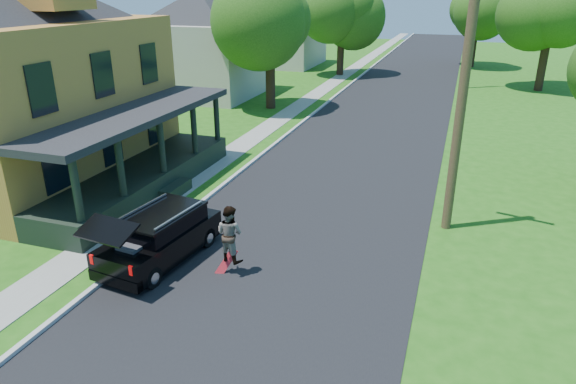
% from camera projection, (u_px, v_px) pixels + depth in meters
% --- Properties ---
extents(ground, '(140.00, 140.00, 0.00)m').
position_uv_depth(ground, '(243.00, 309.00, 12.64)').
color(ground, '#1F5711').
rests_on(ground, ground).
extents(street, '(8.00, 120.00, 0.02)m').
position_uv_depth(street, '(378.00, 121.00, 30.21)').
color(street, black).
rests_on(street, ground).
extents(curb, '(0.15, 120.00, 0.12)m').
position_uv_depth(curb, '(312.00, 116.00, 31.41)').
color(curb, '#AEAEA8').
rests_on(curb, ground).
extents(sidewalk, '(1.30, 120.00, 0.03)m').
position_uv_depth(sidewalk, '(288.00, 114.00, 31.87)').
color(sidewalk, gray).
rests_on(sidewalk, ground).
extents(front_walk, '(6.50, 1.20, 0.03)m').
position_uv_depth(front_walk, '(86.00, 183.00, 20.73)').
color(front_walk, gray).
rests_on(front_walk, ground).
extents(neighbor_house_mid, '(12.78, 12.78, 8.30)m').
position_uv_depth(neighbor_house_mid, '(200.00, 34.00, 36.16)').
color(neighbor_house_mid, beige).
rests_on(neighbor_house_mid, ground).
extents(neighbor_house_far, '(12.78, 12.78, 8.30)m').
position_uv_depth(neighbor_house_far, '(277.00, 21.00, 50.21)').
color(neighbor_house_far, beige).
rests_on(neighbor_house_far, ground).
extents(black_suv, '(2.10, 4.39, 1.97)m').
position_uv_depth(black_suv, '(160.00, 237.00, 14.62)').
color(black_suv, black).
rests_on(black_suv, ground).
extents(skateboarder, '(0.90, 0.78, 1.60)m').
position_uv_depth(skateboarder, '(230.00, 234.00, 13.80)').
color(skateboarder, black).
rests_on(skateboarder, ground).
extents(skateboard, '(0.58, 0.40, 0.81)m').
position_uv_depth(skateboard, '(227.00, 263.00, 14.16)').
color(skateboard, '#B70F18').
rests_on(skateboard, ground).
extents(tree_left_mid, '(6.20, 6.19, 8.59)m').
position_uv_depth(tree_left_mid, '(269.00, 19.00, 31.41)').
color(tree_left_mid, black).
rests_on(tree_left_mid, ground).
extents(tree_left_far, '(6.33, 6.41, 8.59)m').
position_uv_depth(tree_left_far, '(342.00, 8.00, 43.62)').
color(tree_left_far, black).
rests_on(tree_left_far, ground).
extents(tree_right_mid, '(7.18, 6.95, 9.62)m').
position_uv_depth(tree_right_mid, '(553.00, 3.00, 36.63)').
color(tree_right_mid, black).
rests_on(tree_right_mid, ground).
extents(tree_right_far, '(6.75, 6.99, 8.84)m').
position_uv_depth(tree_right_far, '(479.00, 2.00, 47.97)').
color(tree_right_far, black).
rests_on(tree_right_far, ground).
extents(utility_pole_near, '(1.80, 0.58, 9.19)m').
position_uv_depth(utility_pole_near, '(464.00, 82.00, 15.14)').
color(utility_pole_near, '#483221').
rests_on(utility_pole_near, ground).
extents(utility_pole_far, '(1.42, 0.60, 8.56)m').
position_uv_depth(utility_pole_far, '(470.00, 29.00, 38.14)').
color(utility_pole_far, '#483221').
rests_on(utility_pole_far, ground).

